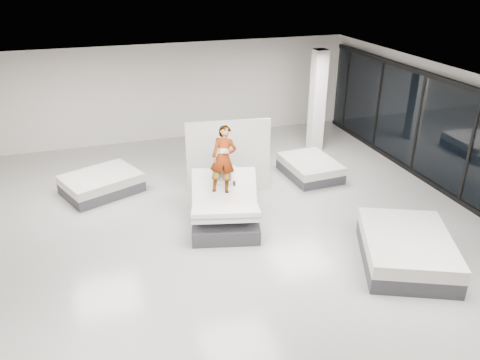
{
  "coord_description": "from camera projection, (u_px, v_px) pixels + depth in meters",
  "views": [
    {
      "loc": [
        -2.65,
        -8.33,
        5.64
      ],
      "look_at": [
        0.34,
        0.99,
        1.0
      ],
      "focal_mm": 35.0,
      "sensor_mm": 36.0,
      "label": 1
    }
  ],
  "objects": [
    {
      "name": "flat_bed_left_far",
      "position": [
        101.0,
        184.0,
        12.37
      ],
      "size": [
        2.26,
        2.01,
        0.51
      ],
      "color": "#3E3D43",
      "rests_on": "floor"
    },
    {
      "name": "person",
      "position": [
        224.0,
        170.0,
        10.72
      ],
      "size": [
        0.92,
        1.6,
        1.18
      ],
      "primitive_type": "imported",
      "rotation": [
        0.98,
        0.0,
        -0.24
      ],
      "color": "slate",
      "rests_on": "hero_bed"
    },
    {
      "name": "flat_bed_right_near",
      "position": [
        406.0,
        249.0,
        9.47
      ],
      "size": [
        2.46,
        2.75,
        0.62
      ],
      "color": "#3E3D43",
      "rests_on": "floor"
    },
    {
      "name": "flat_bed_right_far",
      "position": [
        310.0,
        168.0,
        13.34
      ],
      "size": [
        1.41,
        1.82,
        0.48
      ],
      "color": "#3E3D43",
      "rests_on": "floor"
    },
    {
      "name": "divider_panel",
      "position": [
        229.0,
        157.0,
        12.11
      ],
      "size": [
        2.17,
        0.39,
        1.98
      ],
      "primitive_type": "cube",
      "rotation": [
        0.0,
        0.0,
        -0.13
      ],
      "color": "white",
      "rests_on": "floor"
    },
    {
      "name": "column",
      "position": [
        317.0,
        102.0,
        14.61
      ],
      "size": [
        0.4,
        0.4,
        3.2
      ],
      "primitive_type": "cube",
      "color": "white",
      "rests_on": "floor"
    },
    {
      "name": "storefront_glazing",
      "position": [
        471.0,
        150.0,
        11.32
      ],
      "size": [
        0.12,
        13.4,
        2.92
      ],
      "color": "#1F2833",
      "rests_on": "floor"
    },
    {
      "name": "room",
      "position": [
        239.0,
        175.0,
        9.63
      ],
      "size": [
        14.0,
        14.04,
        3.2
      ],
      "color": "#A4A19B",
      "rests_on": "ground"
    },
    {
      "name": "remote",
      "position": [
        234.0,
        183.0,
        10.49
      ],
      "size": [
        0.08,
        0.15,
        0.08
      ],
      "primitive_type": "cube",
      "rotation": [
        0.35,
        0.0,
        -0.24
      ],
      "color": "black",
      "rests_on": "person"
    },
    {
      "name": "hero_bed",
      "position": [
        225.0,
        210.0,
        10.78
      ],
      "size": [
        1.92,
        2.28,
        1.31
      ],
      "color": "#3E3D43",
      "rests_on": "floor"
    }
  ]
}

